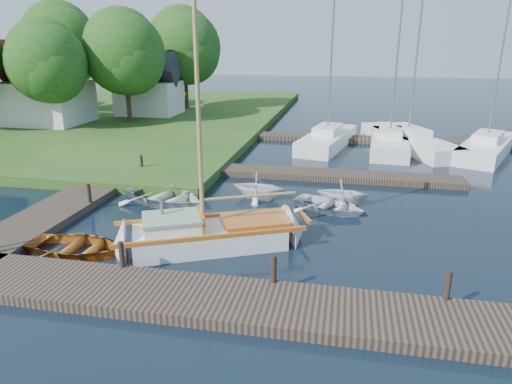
% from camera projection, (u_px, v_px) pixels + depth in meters
% --- Properties ---
extents(ground, '(160.00, 160.00, 0.00)m').
position_uv_depth(ground, '(256.00, 221.00, 17.62)').
color(ground, black).
rests_on(ground, ground).
extents(near_dock, '(18.00, 2.20, 0.30)m').
position_uv_depth(near_dock, '(211.00, 300.00, 11.99)').
color(near_dock, black).
rests_on(near_dock, ground).
extents(left_dock, '(2.20, 18.00, 0.30)m').
position_uv_depth(left_dock, '(94.00, 190.00, 20.93)').
color(left_dock, black).
rests_on(left_dock, ground).
extents(far_dock, '(14.00, 1.60, 0.30)m').
position_uv_depth(far_dock, '(319.00, 175.00, 23.25)').
color(far_dock, black).
rests_on(far_dock, ground).
extents(pontoon, '(30.00, 1.60, 0.30)m').
position_uv_depth(pontoon, '(449.00, 143.00, 30.60)').
color(pontoon, black).
rests_on(pontoon, ground).
extents(shore, '(50.00, 40.00, 0.50)m').
position_uv_depth(shore, '(13.00, 112.00, 43.26)').
color(shore, '#224C18').
rests_on(shore, ground).
extents(mooring_post_1, '(0.16, 0.16, 0.80)m').
position_uv_depth(mooring_post_1, '(122.00, 254.00, 13.31)').
color(mooring_post_1, black).
rests_on(mooring_post_1, near_dock).
extents(mooring_post_2, '(0.16, 0.16, 0.80)m').
position_uv_depth(mooring_post_2, '(274.00, 269.00, 12.46)').
color(mooring_post_2, black).
rests_on(mooring_post_2, near_dock).
extents(mooring_post_3, '(0.16, 0.16, 0.80)m').
position_uv_depth(mooring_post_3, '(448.00, 285.00, 11.62)').
color(mooring_post_3, black).
rests_on(mooring_post_3, near_dock).
extents(mooring_post_4, '(0.16, 0.16, 0.80)m').
position_uv_depth(mooring_post_4, '(89.00, 193.00, 18.71)').
color(mooring_post_4, black).
rests_on(mooring_post_4, left_dock).
extents(mooring_post_5, '(0.16, 0.16, 0.80)m').
position_uv_depth(mooring_post_5, '(142.00, 163.00, 23.36)').
color(mooring_post_5, black).
rests_on(mooring_post_5, left_dock).
extents(sailboat, '(7.31, 4.80, 9.83)m').
position_uv_depth(sailboat, '(214.00, 236.00, 15.43)').
color(sailboat, white).
rests_on(sailboat, ground).
extents(dinghy, '(3.45, 2.49, 0.71)m').
position_uv_depth(dinghy, '(77.00, 243.00, 14.87)').
color(dinghy, '#954313').
rests_on(dinghy, ground).
extents(tender_a, '(4.76, 4.13, 0.82)m').
position_uv_depth(tender_a, '(164.00, 194.00, 19.49)').
color(tender_a, white).
rests_on(tender_a, ground).
extents(tender_b, '(2.66, 2.37, 1.27)m').
position_uv_depth(tender_b, '(259.00, 185.00, 20.03)').
color(tender_b, white).
rests_on(tender_b, ground).
extents(tender_c, '(3.74, 3.34, 0.64)m').
position_uv_depth(tender_c, '(329.00, 203.00, 18.69)').
color(tender_c, white).
rests_on(tender_c, ground).
extents(tender_d, '(2.34, 2.06, 1.16)m').
position_uv_depth(tender_d, '(343.00, 191.00, 19.41)').
color(tender_d, white).
rests_on(tender_d, ground).
extents(marina_boat_1, '(3.76, 8.02, 10.56)m').
position_uv_depth(marina_boat_1, '(327.00, 138.00, 30.02)').
color(marina_boat_1, white).
rests_on(marina_boat_1, ground).
extents(marina_boat_2, '(2.67, 7.64, 10.60)m').
position_uv_depth(marina_boat_2, '(389.00, 141.00, 29.03)').
color(marina_boat_2, white).
rests_on(marina_boat_2, ground).
extents(marina_boat_3, '(5.81, 9.71, 11.87)m').
position_uv_depth(marina_boat_3, '(408.00, 139.00, 29.71)').
color(marina_boat_3, white).
rests_on(marina_boat_3, ground).
extents(marina_boat_4, '(5.25, 8.21, 10.55)m').
position_uv_depth(marina_boat_4, '(487.00, 146.00, 27.72)').
color(marina_boat_4, white).
rests_on(marina_boat_4, ground).
extents(house_a, '(6.30, 5.00, 6.29)m').
position_uv_depth(house_a, '(44.00, 91.00, 35.33)').
color(house_a, beige).
rests_on(house_a, shore).
extents(house_c, '(5.25, 4.00, 5.28)m').
position_uv_depth(house_c, '(149.00, 90.00, 39.91)').
color(house_c, beige).
rests_on(house_c, shore).
extents(tree_2, '(5.83, 5.75, 7.82)m').
position_uv_depth(tree_2, '(47.00, 62.00, 32.42)').
color(tree_2, '#332114').
rests_on(tree_2, shore).
extents(tree_3, '(6.41, 6.38, 8.74)m').
position_uv_depth(tree_3, '(125.00, 53.00, 35.22)').
color(tree_3, '#332114').
rests_on(tree_3, shore).
extents(tree_4, '(7.01, 7.01, 9.66)m').
position_uv_depth(tree_4, '(61.00, 45.00, 40.27)').
color(tree_4, '#332114').
rests_on(tree_4, shore).
extents(tree_7, '(6.83, 6.83, 9.38)m').
position_uv_depth(tree_7, '(184.00, 46.00, 42.17)').
color(tree_7, '#332114').
rests_on(tree_7, shore).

